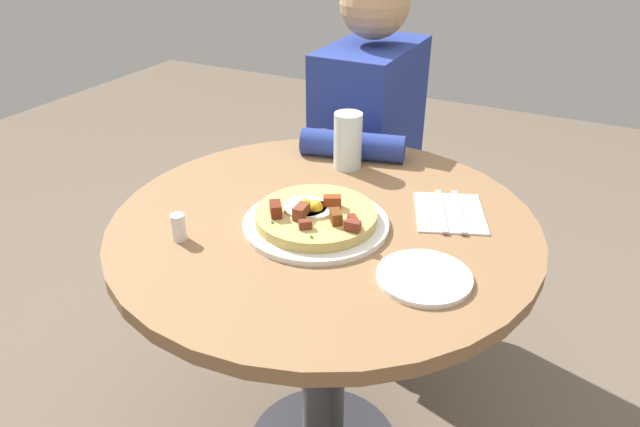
{
  "coord_description": "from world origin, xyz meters",
  "views": [
    {
      "loc": [
        -0.93,
        -0.47,
        1.31
      ],
      "look_at": [
        -0.02,
        -0.0,
        0.73
      ],
      "focal_mm": 32.69,
      "sensor_mm": 36.0,
      "label": 1
    }
  ],
  "objects_px": {
    "breakfast_pizza": "(316,215)",
    "knife": "(441,210)",
    "bread_plate": "(424,277)",
    "salt_shaker": "(179,227)",
    "fork": "(458,211)",
    "dining_table": "(324,284)",
    "person_seated": "(367,183)",
    "pepper_shaker": "(323,140)",
    "pizza_plate": "(316,223)",
    "water_glass": "(348,141)"
  },
  "relations": [
    {
      "from": "knife",
      "to": "pepper_shaker",
      "type": "height_order",
      "value": "pepper_shaker"
    },
    {
      "from": "fork",
      "to": "knife",
      "type": "distance_m",
      "value": 0.04
    },
    {
      "from": "water_glass",
      "to": "salt_shaker",
      "type": "bearing_deg",
      "value": 161.81
    },
    {
      "from": "pizza_plate",
      "to": "water_glass",
      "type": "distance_m",
      "value": 0.3
    },
    {
      "from": "dining_table",
      "to": "salt_shaker",
      "type": "distance_m",
      "value": 0.35
    },
    {
      "from": "bread_plate",
      "to": "salt_shaker",
      "type": "bearing_deg",
      "value": 100.58
    },
    {
      "from": "knife",
      "to": "bread_plate",
      "type": "bearing_deg",
      "value": 168.31
    },
    {
      "from": "breakfast_pizza",
      "to": "person_seated",
      "type": "bearing_deg",
      "value": 12.99
    },
    {
      "from": "pizza_plate",
      "to": "pepper_shaker",
      "type": "bearing_deg",
      "value": 24.79
    },
    {
      "from": "bread_plate",
      "to": "salt_shaker",
      "type": "height_order",
      "value": "salt_shaker"
    },
    {
      "from": "person_seated",
      "to": "knife",
      "type": "bearing_deg",
      "value": -142.13
    },
    {
      "from": "pizza_plate",
      "to": "water_glass",
      "type": "relative_size",
      "value": 2.15
    },
    {
      "from": "pepper_shaker",
      "to": "salt_shaker",
      "type": "bearing_deg",
      "value": 175.0
    },
    {
      "from": "dining_table",
      "to": "breakfast_pizza",
      "type": "distance_m",
      "value": 0.2
    },
    {
      "from": "salt_shaker",
      "to": "fork",
      "type": "bearing_deg",
      "value": -52.83
    },
    {
      "from": "person_seated",
      "to": "fork",
      "type": "bearing_deg",
      "value": -138.74
    },
    {
      "from": "pizza_plate",
      "to": "pepper_shaker",
      "type": "distance_m",
      "value": 0.4
    },
    {
      "from": "breakfast_pizza",
      "to": "bread_plate",
      "type": "relative_size",
      "value": 1.46
    },
    {
      "from": "breakfast_pizza",
      "to": "fork",
      "type": "height_order",
      "value": "breakfast_pizza"
    },
    {
      "from": "fork",
      "to": "dining_table",
      "type": "bearing_deg",
      "value": 99.0
    },
    {
      "from": "pizza_plate",
      "to": "bread_plate",
      "type": "relative_size",
      "value": 1.76
    },
    {
      "from": "fork",
      "to": "pepper_shaker",
      "type": "height_order",
      "value": "pepper_shaker"
    },
    {
      "from": "dining_table",
      "to": "person_seated",
      "type": "distance_m",
      "value": 0.6
    },
    {
      "from": "dining_table",
      "to": "pizza_plate",
      "type": "xyz_separation_m",
      "value": [
        -0.04,
        -0.0,
        0.17
      ]
    },
    {
      "from": "pizza_plate",
      "to": "water_glass",
      "type": "bearing_deg",
      "value": 12.42
    },
    {
      "from": "breakfast_pizza",
      "to": "knife",
      "type": "height_order",
      "value": "breakfast_pizza"
    },
    {
      "from": "pizza_plate",
      "to": "pepper_shaker",
      "type": "relative_size",
      "value": 5.59
    },
    {
      "from": "breakfast_pizza",
      "to": "knife",
      "type": "distance_m",
      "value": 0.27
    },
    {
      "from": "breakfast_pizza",
      "to": "bread_plate",
      "type": "height_order",
      "value": "breakfast_pizza"
    },
    {
      "from": "fork",
      "to": "knife",
      "type": "relative_size",
      "value": 1.0
    },
    {
      "from": "person_seated",
      "to": "salt_shaker",
      "type": "distance_m",
      "value": 0.82
    },
    {
      "from": "knife",
      "to": "salt_shaker",
      "type": "bearing_deg",
      "value": 106.49
    },
    {
      "from": "person_seated",
      "to": "pepper_shaker",
      "type": "distance_m",
      "value": 0.35
    },
    {
      "from": "dining_table",
      "to": "bread_plate",
      "type": "relative_size",
      "value": 5.26
    },
    {
      "from": "dining_table",
      "to": "breakfast_pizza",
      "type": "bearing_deg",
      "value": -179.49
    },
    {
      "from": "breakfast_pizza",
      "to": "pepper_shaker",
      "type": "bearing_deg",
      "value": 24.67
    },
    {
      "from": "water_glass",
      "to": "pizza_plate",
      "type": "bearing_deg",
      "value": -167.58
    },
    {
      "from": "dining_table",
      "to": "pepper_shaker",
      "type": "xyz_separation_m",
      "value": [
        0.32,
        0.17,
        0.19
      ]
    },
    {
      "from": "water_glass",
      "to": "person_seated",
      "type": "bearing_deg",
      "value": 13.57
    },
    {
      "from": "breakfast_pizza",
      "to": "knife",
      "type": "bearing_deg",
      "value": -51.2
    },
    {
      "from": "knife",
      "to": "dining_table",
      "type": "bearing_deg",
      "value": 100.31
    },
    {
      "from": "dining_table",
      "to": "person_seated",
      "type": "height_order",
      "value": "person_seated"
    },
    {
      "from": "pizza_plate",
      "to": "dining_table",
      "type": "bearing_deg",
      "value": 0.84
    },
    {
      "from": "fork",
      "to": "water_glass",
      "type": "height_order",
      "value": "water_glass"
    },
    {
      "from": "fork",
      "to": "pepper_shaker",
      "type": "distance_m",
      "value": 0.45
    },
    {
      "from": "breakfast_pizza",
      "to": "water_glass",
      "type": "relative_size",
      "value": 1.78
    },
    {
      "from": "fork",
      "to": "person_seated",
      "type": "bearing_deg",
      "value": 19.55
    },
    {
      "from": "pepper_shaker",
      "to": "dining_table",
      "type": "bearing_deg",
      "value": -152.94
    },
    {
      "from": "bread_plate",
      "to": "salt_shaker",
      "type": "xyz_separation_m",
      "value": [
        -0.09,
        0.46,
        0.02
      ]
    },
    {
      "from": "person_seated",
      "to": "fork",
      "type": "xyz_separation_m",
      "value": [
        -0.44,
        -0.39,
        0.21
      ]
    }
  ]
}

